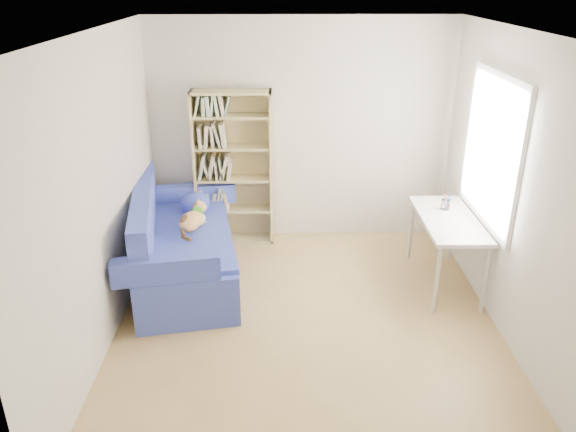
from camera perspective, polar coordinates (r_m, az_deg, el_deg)
The scene contains 6 objects.
ground at distance 5.33m, azimuth 1.98°, elevation -10.93°, with size 4.00×4.00×0.00m, color #9D7B47.
room_shell at distance 4.65m, azimuth 3.47°, elevation 6.24°, with size 3.54×4.04×2.62m.
sofa at distance 6.00m, azimuth -10.90°, elevation -3.06°, with size 1.29×2.17×0.99m.
bookshelf at distance 6.62m, azimuth -5.53°, elevation 4.22°, with size 0.91×0.28×1.82m.
desk at distance 5.88m, azimuth 15.99°, elevation -0.85°, with size 0.56×1.22×0.75m.
pen_cup at distance 6.04m, azimuth 15.71°, elevation 1.25°, with size 0.09×0.09×0.17m.
Camera 1 is at (-0.24, -4.39, 3.00)m, focal length 35.00 mm.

